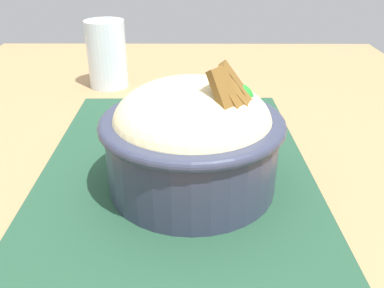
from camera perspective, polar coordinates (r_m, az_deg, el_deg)
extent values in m
cube|color=#99754C|center=(0.51, -2.12, -4.33)|extent=(1.21, 0.92, 0.03)
cylinder|color=olive|center=(1.23, 18.31, -5.59)|extent=(0.04, 0.04, 0.72)
cylinder|color=olive|center=(1.24, -19.62, -5.43)|extent=(0.04, 0.04, 0.72)
cube|color=#1E422D|center=(0.50, -1.64, -2.63)|extent=(0.44, 0.32, 0.00)
cylinder|color=#2D3347|center=(0.44, 0.00, -1.12)|extent=(0.18, 0.18, 0.08)
torus|color=#2D3347|center=(0.42, 0.00, 2.99)|extent=(0.19, 0.19, 0.01)
ellipsoid|color=beige|center=(0.42, 0.00, 3.12)|extent=(0.23, 0.23, 0.09)
sphere|color=#218027|center=(0.41, 6.31, 6.09)|extent=(0.03, 0.03, 0.03)
sphere|color=#218027|center=(0.44, 3.52, 7.46)|extent=(0.04, 0.04, 0.04)
cylinder|color=orange|center=(0.37, 0.95, 2.91)|extent=(0.02, 0.03, 0.01)
cylinder|color=orange|center=(0.41, 2.71, 5.62)|extent=(0.03, 0.03, 0.01)
cube|color=brown|center=(0.38, 4.89, 5.92)|extent=(0.04, 0.04, 0.06)
cube|color=brown|center=(0.38, 5.81, 6.38)|extent=(0.04, 0.05, 0.05)
cube|color=brown|center=(0.39, 6.40, 6.78)|extent=(0.04, 0.05, 0.05)
cube|color=brown|center=(0.40, 6.65, 7.33)|extent=(0.03, 0.05, 0.05)
cube|color=silver|center=(0.57, 2.05, 1.52)|extent=(0.01, 0.06, 0.00)
cube|color=silver|center=(0.56, -1.73, 1.43)|extent=(0.01, 0.01, 0.00)
cube|color=silver|center=(0.56, -3.65, 1.38)|extent=(0.02, 0.03, 0.00)
cube|color=silver|center=(0.57, -6.15, 1.71)|extent=(0.00, 0.02, 0.00)
cube|color=silver|center=(0.57, -6.17, 1.46)|extent=(0.00, 0.02, 0.00)
cube|color=silver|center=(0.56, -6.20, 1.18)|extent=(0.00, 0.02, 0.00)
cube|color=silver|center=(0.56, -6.23, 0.91)|extent=(0.00, 0.02, 0.00)
cylinder|color=silver|center=(0.76, -11.68, 12.05)|extent=(0.07, 0.07, 0.12)
cylinder|color=silver|center=(0.77, -11.47, 9.93)|extent=(0.06, 0.06, 0.05)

